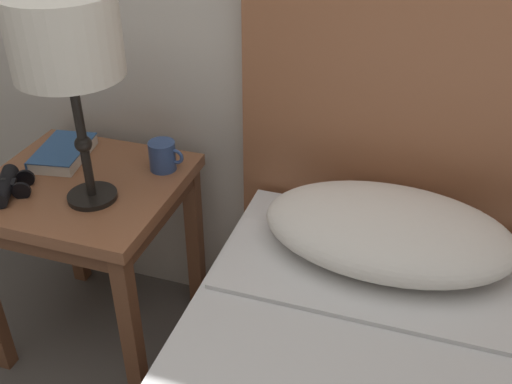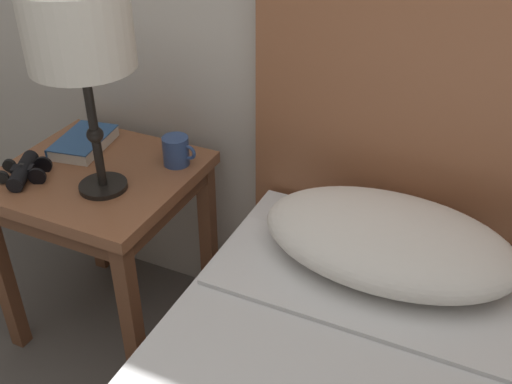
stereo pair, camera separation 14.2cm
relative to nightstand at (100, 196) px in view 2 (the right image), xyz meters
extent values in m
cube|color=brown|center=(0.00, 0.00, 0.07)|extent=(0.53, 0.50, 0.04)
cube|color=brown|center=(0.00, 0.00, 0.02)|extent=(0.50, 0.47, 0.05)
cube|color=brown|center=(-0.23, -0.21, -0.22)|extent=(0.04, 0.04, 0.54)
cube|color=brown|center=(0.23, -0.21, -0.22)|extent=(0.04, 0.04, 0.54)
cube|color=brown|center=(-0.23, 0.21, -0.22)|extent=(0.04, 0.04, 0.54)
cube|color=brown|center=(0.23, 0.21, -0.22)|extent=(0.04, 0.04, 0.54)
ellipsoid|color=silver|center=(0.84, 0.01, 0.10)|extent=(0.60, 0.36, 0.15)
cylinder|color=black|center=(0.08, -0.07, 0.09)|extent=(0.13, 0.13, 0.01)
cylinder|color=black|center=(0.08, -0.07, 0.26)|extent=(0.02, 0.02, 0.33)
sphere|color=black|center=(0.08, -0.07, 0.25)|extent=(0.04, 0.04, 0.04)
cylinder|color=silver|center=(0.08, -0.07, 0.52)|extent=(0.26, 0.26, 0.19)
cube|color=silver|center=(-0.12, 0.10, 0.10)|extent=(0.16, 0.22, 0.03)
cube|color=#2D568E|center=(-0.12, 0.10, 0.12)|extent=(0.16, 0.23, 0.00)
cube|color=#2D568E|center=(-0.18, 0.09, 0.10)|extent=(0.04, 0.21, 0.04)
cylinder|color=black|center=(-0.14, -0.14, 0.11)|extent=(0.08, 0.10, 0.04)
cylinder|color=black|center=(-0.10, -0.12, 0.11)|extent=(0.05, 0.03, 0.05)
cylinder|color=black|center=(-0.19, -0.16, 0.11)|extent=(0.04, 0.03, 0.04)
cylinder|color=black|center=(-0.17, -0.08, 0.11)|extent=(0.08, 0.10, 0.04)
cylinder|color=black|center=(-0.13, -0.06, 0.11)|extent=(0.05, 0.03, 0.05)
cylinder|color=black|center=(-0.21, -0.11, 0.11)|extent=(0.04, 0.03, 0.04)
cube|color=black|center=(-0.16, -0.11, 0.12)|extent=(0.07, 0.06, 0.01)
cylinder|color=black|center=(-0.16, -0.11, 0.12)|extent=(0.02, 0.02, 0.02)
cylinder|color=#334C84|center=(0.19, 0.13, 0.13)|extent=(0.08, 0.08, 0.08)
torus|color=#334C84|center=(0.23, 0.13, 0.13)|extent=(0.05, 0.01, 0.05)
camera|label=1|loc=(0.90, -1.19, 0.95)|focal=42.00mm
camera|label=2|loc=(1.03, -1.13, 0.95)|focal=42.00mm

